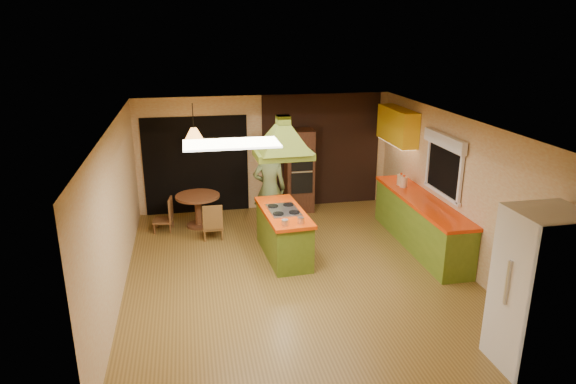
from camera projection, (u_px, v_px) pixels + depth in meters
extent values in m
plane|color=olive|center=(296.00, 271.00, 8.53)|extent=(6.50, 6.50, 0.00)
plane|color=beige|center=(265.00, 153.00, 11.17)|extent=(5.50, 0.00, 5.50)
plane|color=beige|center=(365.00, 305.00, 5.11)|extent=(5.50, 0.00, 5.50)
plane|color=beige|center=(116.00, 212.00, 7.64)|extent=(0.00, 6.50, 6.50)
plane|color=beige|center=(456.00, 190.00, 8.65)|extent=(0.00, 6.50, 6.50)
plane|color=silver|center=(297.00, 123.00, 7.75)|extent=(6.50, 6.50, 0.00)
cube|color=#381E14|center=(321.00, 150.00, 11.38)|extent=(2.64, 0.03, 2.50)
cube|color=black|center=(196.00, 165.00, 10.94)|extent=(2.20, 0.03, 2.10)
cube|color=olive|center=(420.00, 224.00, 9.41)|extent=(0.58, 3.00, 0.86)
cube|color=#E53807|center=(422.00, 200.00, 9.26)|extent=(0.62, 3.05, 0.06)
cube|color=yellow|center=(397.00, 126.00, 10.45)|extent=(0.34, 1.40, 0.70)
cube|color=black|center=(445.00, 167.00, 8.92)|extent=(0.03, 1.16, 0.96)
cube|color=white|center=(444.00, 141.00, 8.77)|extent=(0.10, 1.35, 0.22)
cube|color=white|center=(231.00, 144.00, 6.44)|extent=(1.20, 0.60, 0.03)
cube|color=#586F1B|center=(284.00, 235.00, 9.00)|extent=(0.74, 1.66, 0.79)
cube|color=#DE3E07|center=(283.00, 212.00, 8.87)|extent=(0.80, 1.74, 0.06)
cube|color=silver|center=(283.00, 210.00, 8.86)|extent=(0.54, 0.74, 0.02)
cube|color=#59691A|center=(283.00, 154.00, 8.55)|extent=(0.97, 0.71, 0.11)
pyramid|color=#59691A|center=(283.00, 125.00, 8.39)|extent=(0.97, 0.71, 0.45)
cube|color=#59691A|center=(283.00, 120.00, 8.37)|extent=(0.22, 0.22, 0.14)
imported|color=#49552D|center=(270.00, 189.00, 9.96)|extent=(0.70, 0.51, 1.75)
cube|color=white|center=(539.00, 291.00, 5.92)|extent=(0.82, 0.77, 1.97)
cube|color=#4E2919|center=(299.00, 170.00, 11.13)|extent=(0.61, 0.60, 1.79)
cube|color=black|center=(302.00, 160.00, 10.76)|extent=(0.46, 0.04, 0.45)
cube|color=black|center=(302.00, 183.00, 10.91)|extent=(0.46, 0.04, 0.45)
cylinder|color=brown|center=(198.00, 196.00, 10.26)|extent=(0.88, 0.88, 0.05)
cylinder|color=brown|center=(198.00, 211.00, 10.35)|extent=(0.14, 0.14, 0.62)
cylinder|color=brown|center=(199.00, 225.00, 10.45)|extent=(0.49, 0.49, 0.05)
cone|color=#FF9E3F|center=(194.00, 134.00, 9.87)|extent=(0.48, 0.48, 0.25)
cylinder|color=beige|center=(404.00, 182.00, 9.89)|extent=(0.17, 0.17, 0.21)
cylinder|color=beige|center=(401.00, 180.00, 10.02)|extent=(0.20, 0.20, 0.21)
cylinder|color=beige|center=(401.00, 181.00, 10.02)|extent=(0.14, 0.14, 0.15)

